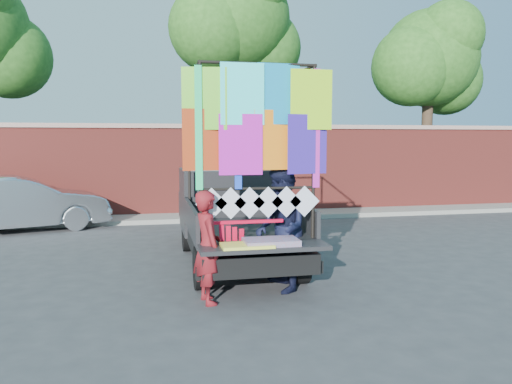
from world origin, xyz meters
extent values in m
plane|color=#38383A|center=(0.00, 0.00, 0.00)|extent=(90.00, 90.00, 0.00)
cube|color=#9A342C|center=(0.00, 7.00, 1.25)|extent=(30.00, 0.35, 2.50)
cube|color=tan|center=(0.00, 7.00, 2.55)|extent=(30.00, 0.45, 0.12)
cube|color=gray|center=(0.00, 6.30, 0.06)|extent=(30.00, 1.20, 0.12)
sphere|color=#255919|center=(-5.60, 8.60, 4.55)|extent=(2.40, 2.40, 2.40)
cylinder|color=#38281C|center=(1.00, 8.20, 2.73)|extent=(0.36, 0.36, 5.46)
sphere|color=#255919|center=(1.00, 8.20, 5.85)|extent=(3.20, 3.20, 3.20)
sphere|color=#255919|center=(1.90, 8.60, 5.07)|extent=(2.40, 2.40, 2.40)
sphere|color=#255919|center=(0.20, 7.90, 5.46)|extent=(2.60, 2.60, 2.60)
cylinder|color=#38281C|center=(7.50, 8.20, 2.27)|extent=(0.36, 0.36, 4.55)
sphere|color=#255919|center=(7.50, 8.20, 4.88)|extent=(3.20, 3.20, 3.20)
sphere|color=#255919|center=(8.40, 8.60, 4.23)|extent=(2.40, 2.40, 2.40)
sphere|color=#255919|center=(6.70, 7.90, 4.55)|extent=(2.60, 2.60, 2.60)
sphere|color=#255919|center=(7.80, 7.60, 5.52)|extent=(2.20, 2.20, 2.20)
cylinder|color=black|center=(-1.00, 2.46, 0.31)|extent=(0.21, 0.63, 0.63)
cylinder|color=black|center=(-1.00, -0.12, 0.31)|extent=(0.21, 0.63, 0.63)
cylinder|color=black|center=(0.49, 2.46, 0.31)|extent=(0.21, 0.63, 0.63)
cylinder|color=black|center=(0.49, -0.12, 0.31)|extent=(0.21, 0.63, 0.63)
cube|color=black|center=(-0.26, 1.12, 0.48)|extent=(1.62, 4.01, 0.29)
cube|color=black|center=(-0.26, 0.41, 0.74)|extent=(1.72, 2.20, 0.10)
cube|color=black|center=(-1.10, 0.41, 0.95)|extent=(0.06, 2.20, 0.43)
cube|color=black|center=(0.58, 0.41, 0.95)|extent=(0.06, 2.20, 0.43)
cube|color=black|center=(-0.26, 1.48, 0.95)|extent=(1.72, 0.06, 0.43)
cube|color=black|center=(-0.26, 2.41, 1.00)|extent=(1.72, 1.53, 1.19)
cube|color=#8C9EAD|center=(-0.26, 1.98, 1.38)|extent=(1.53, 0.06, 0.52)
cube|color=#8C9EAD|center=(-0.26, 3.13, 1.19)|extent=(1.53, 0.10, 0.67)
cube|color=black|center=(-0.26, 3.46, 0.76)|extent=(1.67, 0.86, 0.52)
cube|color=black|center=(-0.26, -0.93, 0.76)|extent=(1.72, 0.52, 0.06)
cube|color=black|center=(-0.26, -0.71, 0.40)|extent=(1.77, 0.14, 0.17)
cylinder|color=black|center=(-1.04, -0.60, 1.99)|extent=(0.05, 0.05, 2.39)
cylinder|color=black|center=(-1.04, 1.41, 1.99)|extent=(0.05, 0.05, 2.39)
cylinder|color=black|center=(0.53, -0.60, 1.99)|extent=(0.05, 0.05, 2.39)
cylinder|color=black|center=(0.53, 1.41, 1.99)|extent=(0.05, 0.05, 2.39)
cylinder|color=black|center=(-0.26, -0.60, 3.18)|extent=(1.62, 0.04, 0.04)
cylinder|color=black|center=(-0.26, 1.41, 3.18)|extent=(1.62, 0.04, 0.04)
cylinder|color=black|center=(-1.04, 0.41, 3.18)|extent=(0.04, 2.05, 0.04)
cylinder|color=black|center=(0.53, 0.41, 3.18)|extent=(0.04, 2.05, 0.04)
cylinder|color=black|center=(-0.26, -0.60, 1.51)|extent=(1.62, 0.04, 0.04)
cube|color=#61D124|center=(-0.97, -0.62, 2.75)|extent=(0.59, 0.01, 0.81)
cube|color=#35FDFC|center=(-0.49, -0.65, 2.75)|extent=(0.59, 0.01, 0.81)
cube|color=#0E8BC4|center=(-0.02, -0.62, 2.75)|extent=(0.59, 0.01, 0.81)
cube|color=#A6F319|center=(0.46, -0.65, 2.75)|extent=(0.59, 0.01, 0.81)
cube|color=#B93A15|center=(-0.97, -0.62, 2.13)|extent=(0.59, 0.01, 0.81)
cube|color=#D217BC|center=(-0.49, -0.65, 2.13)|extent=(0.59, 0.01, 0.81)
cube|color=orange|center=(-0.02, -0.62, 2.13)|extent=(0.59, 0.01, 0.81)
cube|color=#3B20A2|center=(0.46, -0.65, 2.13)|extent=(0.59, 0.01, 0.81)
cube|color=#1CE480|center=(-1.07, -0.64, 2.32)|extent=(0.10, 0.01, 1.62)
cube|color=#CF22AD|center=(0.56, -0.64, 2.32)|extent=(0.10, 0.01, 1.62)
cube|color=blue|center=(-0.54, -0.64, 2.32)|extent=(0.10, 0.01, 1.62)
cube|color=white|center=(-0.90, -0.63, 1.32)|extent=(0.43, 0.01, 0.43)
cube|color=white|center=(-0.65, -0.63, 1.32)|extent=(0.43, 0.01, 0.43)
cube|color=white|center=(-0.39, -0.63, 1.32)|extent=(0.43, 0.01, 0.43)
cube|color=white|center=(-0.13, -0.63, 1.32)|extent=(0.43, 0.01, 0.43)
cube|color=white|center=(0.13, -0.63, 1.32)|extent=(0.43, 0.01, 0.43)
cube|color=white|center=(0.39, -0.63, 1.32)|extent=(0.43, 0.01, 0.43)
cube|color=red|center=(-0.16, -0.93, 0.83)|extent=(0.72, 0.43, 0.08)
cube|color=#EBED4B|center=(-0.49, -1.00, 0.81)|extent=(0.67, 0.38, 0.04)
imported|color=#B7BABF|center=(-4.73, 5.43, 0.66)|extent=(4.22, 2.50, 1.31)
imported|color=maroon|center=(-0.98, -0.73, 0.75)|extent=(0.46, 0.61, 1.51)
imported|color=black|center=(0.12, -0.41, 0.90)|extent=(0.70, 0.89, 1.81)
cube|color=red|center=(-0.43, -0.57, 1.05)|extent=(1.05, 0.06, 0.04)
cube|color=red|center=(-0.76, -0.59, 0.72)|extent=(0.07, 0.02, 0.61)
cube|color=red|center=(-0.67, -0.59, 0.70)|extent=(0.07, 0.02, 0.61)
cube|color=red|center=(-0.59, -0.59, 0.68)|extent=(0.07, 0.02, 0.61)
cube|color=red|center=(-0.50, -0.59, 0.66)|extent=(0.07, 0.02, 0.61)
camera|label=1|loc=(-1.70, -7.21, 2.17)|focal=35.00mm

